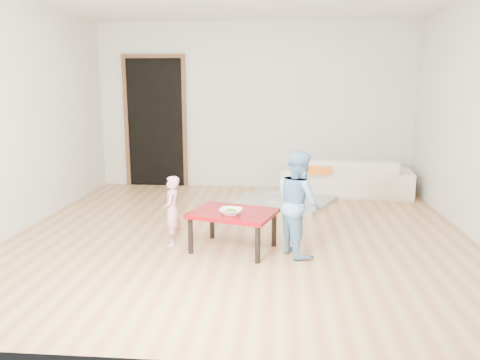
# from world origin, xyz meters

# --- Properties ---
(floor) EXTENTS (5.00, 5.00, 0.01)m
(floor) POSITION_xyz_m (0.00, 0.00, 0.00)
(floor) COLOR #AF724B
(floor) RESTS_ON ground
(back_wall) EXTENTS (5.00, 0.02, 2.60)m
(back_wall) POSITION_xyz_m (0.00, 2.50, 1.30)
(back_wall) COLOR beige
(back_wall) RESTS_ON floor
(left_wall) EXTENTS (0.02, 5.00, 2.60)m
(left_wall) POSITION_xyz_m (-2.50, 0.00, 1.30)
(left_wall) COLOR beige
(left_wall) RESTS_ON floor
(doorway) EXTENTS (1.02, 0.08, 2.11)m
(doorway) POSITION_xyz_m (-1.60, 2.48, 1.02)
(doorway) COLOR brown
(doorway) RESTS_ON back_wall
(sofa) EXTENTS (1.99, 0.94, 0.56)m
(sofa) POSITION_xyz_m (1.41, 2.05, 0.28)
(sofa) COLOR beige
(sofa) RESTS_ON floor
(cushion) EXTENTS (0.46, 0.42, 0.11)m
(cushion) POSITION_xyz_m (0.96, 1.84, 0.43)
(cushion) COLOR orange
(cushion) RESTS_ON sofa
(red_table) EXTENTS (0.94, 0.81, 0.40)m
(red_table) POSITION_xyz_m (-0.04, -0.54, 0.20)
(red_table) COLOR maroon
(red_table) RESTS_ON floor
(bowl) EXTENTS (0.22, 0.22, 0.05)m
(bowl) POSITION_xyz_m (-0.05, -0.65, 0.43)
(bowl) COLOR white
(bowl) RESTS_ON red_table
(broccoli) EXTENTS (0.12, 0.12, 0.06)m
(broccoli) POSITION_xyz_m (-0.05, -0.65, 0.43)
(broccoli) COLOR #2D5919
(broccoli) RESTS_ON red_table
(child_pink) EXTENTS (0.19, 0.27, 0.72)m
(child_pink) POSITION_xyz_m (-0.68, -0.44, 0.36)
(child_pink) COLOR pink
(child_pink) RESTS_ON floor
(child_blue) EXTENTS (0.56, 0.62, 1.02)m
(child_blue) POSITION_xyz_m (0.60, -0.59, 0.51)
(child_blue) COLOR #579BCA
(child_blue) RESTS_ON floor
(basin) EXTENTS (0.40, 0.40, 0.12)m
(basin) POSITION_xyz_m (-0.26, 0.70, 0.06)
(basin) COLOR #2B5FA4
(basin) RESTS_ON floor
(blanket) EXTENTS (1.54, 1.44, 0.06)m
(blanket) POSITION_xyz_m (0.48, 1.44, 0.03)
(blanket) COLOR #BBB4A5
(blanket) RESTS_ON floor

